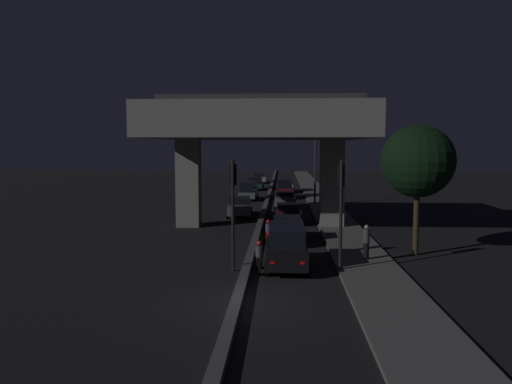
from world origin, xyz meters
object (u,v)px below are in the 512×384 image
car_dark_red_fifth (285,188)px  motorcycle_black_filtering_near (259,259)px  traffic_light_right_of_median (341,196)px  motorcycle_red_filtering_mid (268,233)px  car_grey_fourth (285,199)px  pedestrian_on_sidewalk (366,242)px  car_dark_green_third_oncoming (256,183)px  car_silver_fourth_oncoming (259,178)px  car_grey_second_oncoming (249,191)px  traffic_light_left_of_median (233,195)px  car_black_lead (287,246)px  car_dark_red_third (288,213)px  street_lamp (311,149)px  car_grey_lead_oncoming (240,206)px  car_white_sixth (285,184)px  car_taxi_yellow_second (287,229)px

car_dark_red_fifth → motorcycle_black_filtering_near: bearing=177.3°
traffic_light_right_of_median → motorcycle_red_filtering_mid: bearing=117.9°
car_grey_fourth → pedestrian_on_sidewalk: size_ratio=2.63×
car_dark_green_third_oncoming → car_silver_fourth_oncoming: 12.03m
car_grey_second_oncoming → car_dark_green_third_oncoming: (0.06, 12.18, -0.08)m
traffic_light_right_of_median → car_silver_fourth_oncoming: 53.97m
traffic_light_left_of_median → traffic_light_right_of_median: traffic_light_left_of_median is taller
car_black_lead → car_dark_red_third: (0.17, 13.57, -0.33)m
car_black_lead → motorcycle_black_filtering_near: car_black_lead is taller
car_dark_red_third → street_lamp: bearing=-14.1°
car_grey_lead_oncoming → pedestrian_on_sidewalk: size_ratio=2.59×
car_dark_red_third → pedestrian_on_sidewalk: pedestrian_on_sidewalk is taller
car_dark_red_third → car_grey_lead_oncoming: size_ratio=1.00×
traffic_light_left_of_median → car_grey_second_oncoming: (-1.36, 29.36, -2.40)m
street_lamp → traffic_light_right_of_median: bearing=-90.3°
car_grey_second_oncoming → pedestrian_on_sidewalk: (7.51, -27.43, 0.01)m
car_dark_red_third → motorcycle_black_filtering_near: car_dark_red_third is taller
street_lamp → car_dark_red_fifth: size_ratio=2.13×
street_lamp → car_dark_red_fifth: 7.80m
car_black_lead → car_white_sixth: bearing=-0.2°
car_grey_second_oncoming → motorcycle_red_filtering_mid: 23.22m
traffic_light_left_of_median → car_grey_fourth: size_ratio=1.14×
car_dark_green_third_oncoming → motorcycle_black_filtering_near: size_ratio=2.47×
car_dark_red_third → car_white_sixth: bearing=-2.4°
car_grey_second_oncoming → motorcycle_red_filtering_mid: (2.72, -23.06, -0.39)m
car_black_lead → traffic_light_right_of_median: bearing=-105.1°
car_black_lead → car_dark_red_fifth: bearing=-0.1°
car_dark_red_third → car_dark_green_third_oncoming: car_dark_green_third_oncoming is taller
traffic_light_right_of_median → car_dark_green_third_oncoming: bearing=98.2°
traffic_light_left_of_median → car_dark_red_fifth: (2.36, 31.52, -2.30)m
car_silver_fourth_oncoming → motorcycle_red_filtering_mid: 47.35m
street_lamp → car_silver_fourth_oncoming: size_ratio=1.91×
car_taxi_yellow_second → car_silver_fourth_oncoming: size_ratio=0.99×
traffic_light_right_of_median → street_lamp: bearing=89.7°
motorcycle_red_filtering_mid → traffic_light_left_of_median: bearing=168.2°
car_grey_fourth → street_lamp: bearing=-42.6°
car_black_lead → car_grey_lead_oncoming: bearing=12.0°
car_dark_red_third → car_grey_lead_oncoming: bearing=47.9°
traffic_light_left_of_median → pedestrian_on_sidewalk: traffic_light_left_of_median is taller
car_black_lead → car_grey_lead_oncoming: (-3.59, 16.67, -0.25)m
street_lamp → car_taxi_yellow_second: (-2.37, -18.45, -4.47)m
street_lamp → car_dark_green_third_oncoming: (-6.12, 16.14, -4.33)m
car_taxi_yellow_second → car_white_sixth: 31.47m
car_white_sixth → car_silver_fourth_oncoming: car_white_sixth is taller
traffic_light_right_of_median → car_taxi_yellow_second: traffic_light_right_of_median is taller
car_black_lead → car_dark_red_fifth: size_ratio=1.05×
street_lamp → car_grey_second_oncoming: size_ratio=2.07×
car_dark_red_third → car_black_lead: bearing=176.6°
car_black_lead → motorcycle_red_filtering_mid: car_black_lead is taller
traffic_light_right_of_median → car_dark_red_fifth: traffic_light_right_of_median is taller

